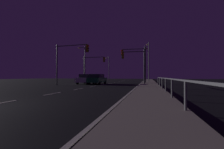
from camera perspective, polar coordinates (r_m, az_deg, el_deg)
name	(u,v)px	position (r m, az deg, el deg)	size (l,w,h in m)	color
ground_plane	(104,84)	(22.83, -3.02, -3.78)	(112.00, 112.00, 0.00)	black
sidewalk_right	(149,85)	(21.86, 13.94, -3.71)	(2.42, 77.00, 0.14)	#9E937F
lane_markings_center	(110,83)	(26.19, -0.81, -3.37)	(0.14, 50.00, 0.01)	silver
lane_edge_line	(141,83)	(26.89, 10.78, -3.29)	(0.14, 53.00, 0.01)	silver
car	(97,79)	(23.59, -5.56, -1.68)	(1.89, 4.43, 1.57)	#14592D
car_oncoming	(86,79)	(24.66, -9.73, -1.63)	(1.94, 4.45, 1.57)	silver
traffic_light_overhead_east	(134,60)	(22.82, 8.26, 5.42)	(3.47, 0.42, 5.02)	#38383D
traffic_light_mid_right	(70,56)	(21.16, -15.50, 6.89)	(4.93, 0.53, 5.63)	#2D3033
traffic_light_far_center	(134,58)	(24.34, 8.48, 6.13)	(3.82, 0.47, 5.67)	#4C4C51
traffic_light_mid_left	(93,64)	(30.15, -7.12, 4.08)	(4.57, 0.34, 5.25)	#2D3033
street_lamp_mid_block	(148,58)	(33.37, 13.61, 5.99)	(0.61, 1.94, 8.40)	#4C4C51
street_lamp_far_end	(146,60)	(27.91, 12.56, 5.22)	(0.56, 1.86, 6.50)	#2D3033
street_lamp_corner	(84,61)	(31.52, -10.58, 5.07)	(1.72, 0.41, 7.36)	#4C4C51
street_lamp_median	(108,66)	(50.94, -1.36, 3.10)	(1.60, 1.18, 7.73)	#2D3033
barrier_fence	(166,81)	(11.15, 19.60, -2.49)	(0.09, 17.60, 0.98)	#59595E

